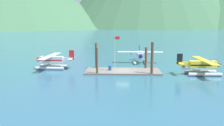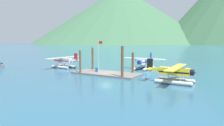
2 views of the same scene
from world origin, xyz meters
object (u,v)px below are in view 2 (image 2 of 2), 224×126
at_px(mooring_buoy, 177,73).
at_px(seaplane_white_bow_right, 144,63).
at_px(seaplane_silver_port_fwd, 64,62).
at_px(flagpole, 99,53).
at_px(seaplane_yellow_stbd_aft, 175,74).
at_px(fuel_drum, 97,70).

bearing_deg(mooring_buoy, seaplane_white_bow_right, 151.20).
xyz_separation_m(mooring_buoy, seaplane_silver_port_fwd, (-27.52, -2.97, 1.15)).
relative_size(flagpole, seaplane_white_bow_right, 0.64).
xyz_separation_m(seaplane_white_bow_right, seaplane_yellow_stbd_aft, (10.29, -12.41, 0.00)).
bearing_deg(seaplane_white_bow_right, seaplane_yellow_stbd_aft, -50.34).
bearing_deg(flagpole, fuel_drum, 152.60).
height_order(flagpole, fuel_drum, flagpole).
relative_size(mooring_buoy, seaplane_silver_port_fwd, 0.08).
distance_m(seaplane_silver_port_fwd, seaplane_yellow_stbd_aft, 29.20).
relative_size(fuel_drum, seaplane_white_bow_right, 0.08).
height_order(seaplane_silver_port_fwd, seaplane_yellow_stbd_aft, same).
relative_size(seaplane_silver_port_fwd, seaplane_yellow_stbd_aft, 1.00).
bearing_deg(fuel_drum, seaplane_white_bow_right, 58.13).
bearing_deg(seaplane_silver_port_fwd, mooring_buoy, 6.16).
bearing_deg(seaplane_silver_port_fwd, flagpole, -13.40).
bearing_deg(seaplane_silver_port_fwd, seaplane_yellow_stbd_aft, -8.89).
bearing_deg(mooring_buoy, seaplane_yellow_stbd_aft, -79.93).
bearing_deg(seaplane_silver_port_fwd, fuel_drum, -12.09).
height_order(fuel_drum, seaplane_silver_port_fwd, seaplane_silver_port_fwd).
relative_size(flagpole, fuel_drum, 7.58).
xyz_separation_m(fuel_drum, seaplane_silver_port_fwd, (-12.05, 2.58, 0.84)).
xyz_separation_m(flagpole, seaplane_yellow_stbd_aft, (15.77, -1.40, -2.83)).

